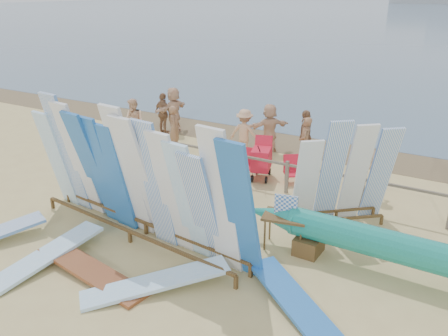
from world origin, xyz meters
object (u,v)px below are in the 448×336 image
Objects in this scene: beach_chair_left at (248,168)px; stroller at (261,163)px; main_surfboard_rack at (135,181)px; vendor_table at (285,230)px; flat_board_d at (297,310)px; flat_board_b at (157,289)px; beachgoer_5 at (269,128)px; outrigger_canoe at (402,251)px; beachgoer_8 at (368,160)px; beachgoer_extra_1 at (163,113)px; beachgoer_3 at (245,133)px; flat_board_a at (43,265)px; beachgoer_7 at (305,143)px; beachgoer_11 at (174,110)px; beach_chair_right at (293,175)px; beachgoer_4 at (305,136)px; flat_board_c at (92,276)px; beachgoer_2 at (134,122)px; beachgoer_1 at (175,129)px; side_surfboard_rack at (344,177)px.

stroller is (0.41, 0.05, 0.24)m from beach_chair_left.
main_surfboard_rack is 3.31m from vendor_table.
flat_board_d is 1.00× the size of flat_board_b.
main_surfboard_rack is 6.83m from beachgoer_5.
outrigger_canoe reaches higher than flat_board_b.
beach_chair_left is 0.44× the size of beachgoer_8.
beachgoer_extra_1 reaches higher than beach_chair_left.
beachgoer_extra_1 is at bearing -17.08° from beachgoer_3.
flat_board_a is 1.72× the size of beachgoer_7.
beachgoer_11 is at bearing 149.73° from outrigger_canoe.
outrigger_canoe is 3.63× the size of beachgoer_8.
beach_chair_right is at bearing 129.74° from flat_board_b.
beachgoer_5 is 0.89× the size of beachgoer_8.
main_surfboard_rack is 3.89× the size of beachgoer_7.
beach_chair_left is at bearing 116.51° from vendor_table.
stroller is (-2.17, 3.24, 0.08)m from vendor_table.
beachgoer_4 is (-0.19, 0.51, 0.05)m from beachgoer_7.
main_surfboard_rack is 2.26× the size of flat_board_c.
beachgoer_2 is 0.96× the size of beachgoer_4.
main_surfboard_rack is 5.09m from beach_chair_right.
main_surfboard_rack is at bearing -168.55° from vendor_table.
flat_board_b is 10.03m from beachgoer_extra_1.
main_surfboard_rack is at bearing -18.41° from beachgoer_4.
main_surfboard_rack is 6.00m from beachgoer_1.
beach_chair_right is at bearing 72.27° from beachgoer_11.
flat_board_c is 6.16m from stroller.
flat_board_b is 1.69× the size of beachgoer_2.
flat_board_b is at bearing -71.10° from flat_board_c.
beachgoer_7 reaches higher than beachgoer_1.
side_surfboard_rack is at bearing -137.63° from beachgoer_1.
beachgoer_7 reaches higher than beachgoer_extra_1.
beachgoer_7 reaches higher than flat_board_b.
flat_board_d is at bearing 158.06° from beachgoer_8.
flat_board_a is 1.69× the size of beachgoer_2.
beachgoer_7 is 0.96× the size of beachgoer_5.
beachgoer_1 is 3.13m from beachgoer_5.
side_surfboard_rack is 4.30m from beachgoer_4.
beachgoer_extra_1 is at bearing 116.72° from flat_board_a.
flat_board_d is 3.34× the size of beach_chair_left.
main_surfboard_rack reaches higher than beachgoer_extra_1.
main_surfboard_rack reaches higher than stroller.
side_surfboard_rack is at bearing 167.54° from beachgoer_extra_1.
beachgoer_11 is (-1.37, 1.77, 0.09)m from beachgoer_1.
beachgoer_5 is at bearing -87.81° from beachgoer_1.
side_surfboard_rack reaches higher than flat_board_a.
side_surfboard_rack is 1.62× the size of beachgoer_2.
beachgoer_11 is (-4.52, 2.54, 0.63)m from beach_chair_left.
beachgoer_2 is 6.03m from beachgoer_7.
stroller is at bearing 169.86° from beachgoer_extra_1.
vendor_table is 5.91m from beachgoer_3.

